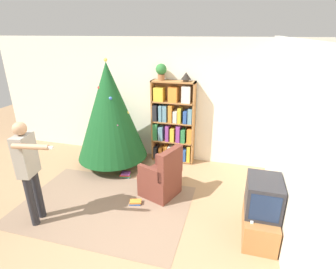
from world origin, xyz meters
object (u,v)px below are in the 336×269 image
television (264,196)px  armchair (162,178)px  christmas_tree (110,112)px  potted_plant (161,71)px  standing_person (28,166)px  table_lamp (186,76)px  bookshelf (173,124)px

television → armchair: (-1.60, 0.58, -0.33)m
christmas_tree → potted_plant: (0.92, 0.54, 0.77)m
television → standing_person: (-3.21, -0.56, 0.29)m
television → table_lamp: (-1.48, 1.94, 1.22)m
bookshelf → standing_person: bearing=-120.6°
christmas_tree → standing_person: size_ratio=1.41×
standing_person → television: bearing=90.0°
television → potted_plant: potted_plant is taller
bookshelf → potted_plant: (-0.26, 0.01, 1.11)m
bookshelf → armchair: 1.45m
armchair → table_lamp: table_lamp is taller
bookshelf → armchair: (0.14, -1.35, -0.53)m
christmas_tree → armchair: 1.78m
armchair → standing_person: bearing=-34.6°
table_lamp → christmas_tree: bearing=-159.3°
armchair → potted_plant: 2.16m
potted_plant → table_lamp: potted_plant is taller
standing_person → table_lamp: table_lamp is taller
bookshelf → table_lamp: table_lamp is taller
standing_person → christmas_tree: bearing=161.7°
bookshelf → armchair: size_ratio=1.92×
bookshelf → christmas_tree: size_ratio=0.79×
bookshelf → christmas_tree: bearing=-155.6°
bookshelf → television: (1.74, -1.93, -0.20)m
armchair → television: bearing=89.9°
potted_plant → table_lamp: 0.52m
standing_person → potted_plant: potted_plant is taller
bookshelf → table_lamp: bearing=1.7°
christmas_tree → standing_person: bearing=-98.4°
television → armchair: bearing=159.9°
armchair → table_lamp: bearing=-164.8°
christmas_tree → potted_plant: 1.32m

